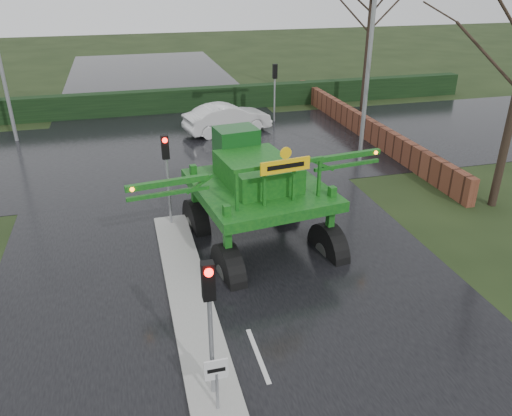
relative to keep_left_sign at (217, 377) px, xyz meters
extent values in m
plane|color=black|center=(1.30, 1.50, -1.06)|extent=(140.00, 140.00, 0.00)
cube|color=black|center=(1.30, 11.50, -1.05)|extent=(14.00, 80.00, 0.02)
cube|color=black|center=(1.30, 17.50, -1.05)|extent=(80.00, 12.00, 0.02)
cube|color=gray|center=(0.00, 4.50, -0.97)|extent=(1.20, 10.00, 0.16)
cube|color=black|center=(1.30, 25.50, -0.31)|extent=(44.00, 0.90, 1.50)
cube|color=#592D1E|center=(11.80, 17.50, -0.46)|extent=(0.40, 20.00, 1.20)
cylinder|color=gray|center=(0.00, 0.00, -0.41)|extent=(0.07, 0.07, 1.00)
cube|color=silver|center=(0.00, 0.00, 0.19)|extent=(0.50, 0.04, 0.50)
cube|color=black|center=(0.00, -0.02, 0.19)|extent=(0.38, 0.01, 0.10)
cylinder|color=gray|center=(0.00, 0.50, 0.69)|extent=(0.10, 0.10, 3.50)
cube|color=black|center=(0.00, 0.50, 2.04)|extent=(0.26, 0.22, 0.85)
sphere|color=#FF0C07|center=(0.00, 0.37, 2.32)|extent=(0.18, 0.18, 0.18)
cylinder|color=gray|center=(0.00, 9.00, 0.69)|extent=(0.10, 0.10, 3.50)
cube|color=black|center=(0.00, 9.00, 2.04)|extent=(0.26, 0.22, 0.85)
sphere|color=#FF0C07|center=(0.00, 8.87, 2.32)|extent=(0.18, 0.18, 0.18)
cylinder|color=gray|center=(7.80, 21.50, 0.69)|extent=(0.10, 0.10, 3.50)
cube|color=black|center=(7.80, 21.50, 2.04)|extent=(0.26, 0.22, 0.85)
sphere|color=#FF0C07|center=(7.80, 21.63, 2.32)|extent=(0.18, 0.18, 0.18)
cylinder|color=gray|center=(9.80, 13.50, 3.94)|extent=(0.20, 0.20, 10.00)
cylinder|color=black|center=(14.30, 22.50, 3.94)|extent=(0.32, 0.32, 10.00)
cylinder|color=black|center=(-0.64, 6.85, -0.06)|extent=(0.80, 2.05, 1.99)
cylinder|color=#595B56|center=(-0.64, 6.85, -0.06)|extent=(0.67, 0.77, 0.70)
cube|color=#0C4614|center=(-0.64, 6.85, 1.18)|extent=(0.25, 0.25, 2.29)
cylinder|color=black|center=(2.92, 7.32, -0.06)|extent=(0.80, 2.05, 1.99)
cylinder|color=#595B56|center=(2.92, 7.32, -0.06)|extent=(0.67, 0.77, 0.70)
cube|color=#0C4614|center=(2.92, 7.32, 1.18)|extent=(0.25, 0.25, 2.29)
cylinder|color=black|center=(-0.18, 3.30, -0.06)|extent=(0.80, 2.05, 1.99)
cylinder|color=#595B56|center=(-0.18, 3.30, -0.06)|extent=(0.67, 0.77, 0.70)
cube|color=#0C4614|center=(-0.18, 3.30, 1.18)|extent=(0.25, 0.25, 2.29)
cylinder|color=black|center=(3.38, 3.76, -0.06)|extent=(0.80, 2.05, 1.99)
cylinder|color=#595B56|center=(3.38, 3.76, -0.06)|extent=(0.67, 0.77, 0.70)
cube|color=#0C4614|center=(3.38, 3.76, 1.18)|extent=(0.25, 0.25, 2.29)
cube|color=#0C4614|center=(1.37, 5.31, 1.83)|extent=(4.77, 5.28, 0.35)
cube|color=#0C4614|center=(1.35, 5.50, 2.38)|extent=(2.56, 3.25, 0.90)
cube|color=#104616|center=(1.09, 7.48, 2.73)|extent=(1.64, 1.38, 1.30)
cube|color=#0C4614|center=(1.58, 3.73, 3.28)|extent=(2.98, 0.50, 0.12)
cube|color=#0C4614|center=(-1.74, 4.50, 2.73)|extent=(2.59, 0.51, 0.18)
sphere|color=orange|center=(-2.81, 4.26, 2.73)|extent=(0.14, 0.14, 0.14)
cube|color=#0C4614|center=(4.58, 5.32, 2.73)|extent=(2.59, 0.51, 0.18)
sphere|color=orange|center=(5.68, 5.36, 2.73)|extent=(0.14, 0.14, 0.14)
cube|color=yellow|center=(1.63, 3.33, 3.38)|extent=(1.59, 0.26, 0.40)
cube|color=black|center=(1.63, 3.33, 3.38)|extent=(1.19, 0.16, 0.14)
cylinder|color=yellow|center=(1.63, 3.33, 3.77)|extent=(0.36, 0.09, 0.36)
imported|color=silver|center=(4.50, 19.98, -1.06)|extent=(5.28, 2.79, 1.66)
camera|label=1|loc=(-1.23, -7.72, 7.62)|focal=35.00mm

